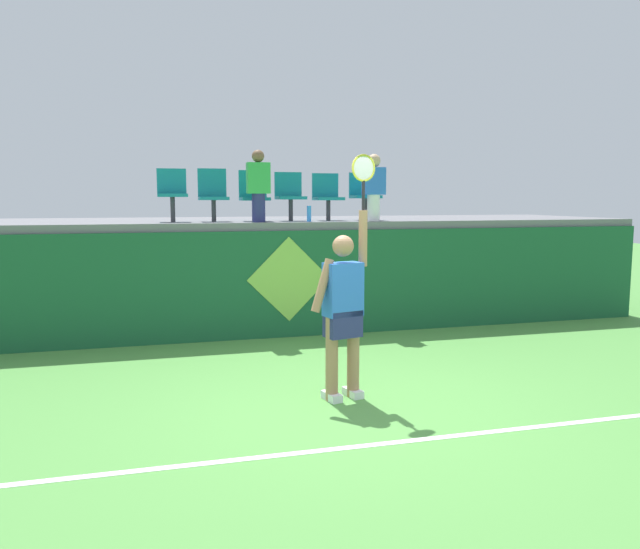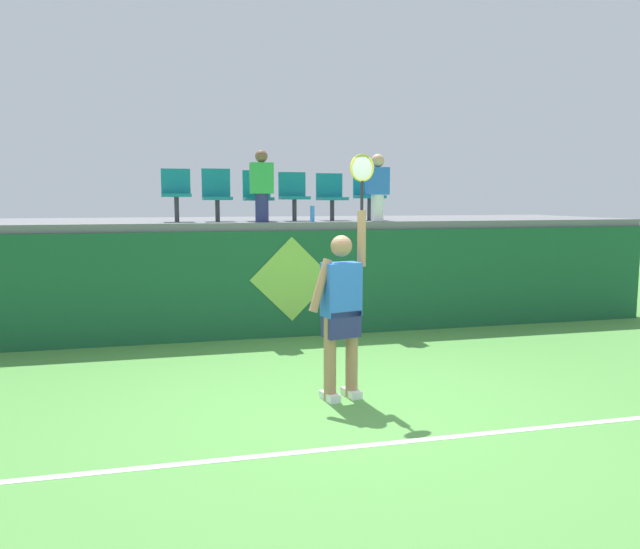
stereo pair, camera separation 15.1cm
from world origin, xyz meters
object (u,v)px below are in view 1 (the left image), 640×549
tennis_player (343,307)px  stadium_chair_4 (327,195)px  water_bottle (309,214)px  stadium_chair_0 (172,191)px  tennis_ball (350,378)px  stadium_chair_5 (364,193)px  stadium_chair_1 (213,193)px  spectator_0 (374,186)px  stadium_chair_2 (254,194)px  spectator_1 (258,185)px  stadium_chair_3 (290,194)px

tennis_player → stadium_chair_4: bearing=76.7°
tennis_player → water_bottle: (0.46, 3.25, 0.88)m
stadium_chair_0 → stadium_chair_4: bearing=0.0°
stadium_chair_0 → stadium_chair_4: stadium_chair_0 is taller
tennis_ball → stadium_chair_4: 3.85m
stadium_chair_5 → stadium_chair_1: bearing=179.8°
stadium_chair_5 → spectator_0: 0.47m
stadium_chair_0 → stadium_chair_5: size_ratio=1.04×
water_bottle → spectator_0: bearing=1.0°
stadium_chair_2 → stadium_chair_5: bearing=-0.2°
stadium_chair_4 → spectator_0: bearing=-36.0°
tennis_player → spectator_1: bearing=95.4°
spectator_0 → stadium_chair_0: bearing=171.5°
water_bottle → stadium_chair_1: size_ratio=0.30×
stadium_chair_4 → water_bottle: bearing=-131.6°
spectator_0 → stadium_chair_5: bearing=90.0°
stadium_chair_0 → stadium_chair_1: 0.61m
stadium_chair_4 → stadium_chair_5: size_ratio=0.98×
stadium_chair_1 → stadium_chair_5: 2.47m
stadium_chair_5 → water_bottle: bearing=-155.8°
tennis_player → stadium_chair_2: size_ratio=3.17×
stadium_chair_0 → stadium_chair_1: stadium_chair_1 is taller
tennis_player → stadium_chair_0: bearing=112.8°
tennis_player → tennis_ball: size_ratio=38.38×
stadium_chair_2 → spectator_0: 1.89m
tennis_player → stadium_chair_2: tennis_player is taller
spectator_1 → stadium_chair_5: bearing=13.1°
stadium_chair_3 → stadium_chair_4: size_ratio=1.02×
stadium_chair_5 → stadium_chair_3: bearing=179.9°
stadium_chair_1 → water_bottle: bearing=-18.9°
tennis_ball → water_bottle: 3.25m
stadium_chair_1 → spectator_1: 0.78m
tennis_ball → stadium_chair_5: stadium_chair_5 is taller
water_bottle → spectator_1: bearing=176.2°
tennis_ball → stadium_chair_3: size_ratio=0.09×
tennis_ball → stadium_chair_5: bearing=68.4°
stadium_chair_2 → stadium_chair_1: bearing=179.9°
stadium_chair_1 → stadium_chair_2: (0.64, -0.00, -0.01)m
stadium_chair_0 → stadium_chair_3: (1.83, 0.00, -0.03)m
stadium_chair_5 → spectator_1: spectator_1 is taller
tennis_ball → stadium_chair_0: 4.24m
tennis_ball → spectator_0: size_ratio=0.06×
stadium_chair_0 → stadium_chair_4: size_ratio=1.06×
stadium_chair_2 → stadium_chair_4: 1.20m
stadium_chair_2 → spectator_0: (1.83, -0.46, 0.12)m
water_bottle → stadium_chair_2: 0.96m
spectator_1 → water_bottle: bearing=-3.8°
tennis_player → stadium_chair_3: size_ratio=3.27×
stadium_chair_2 → spectator_1: spectator_1 is taller
stadium_chair_5 → spectator_0: bearing=-90.0°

